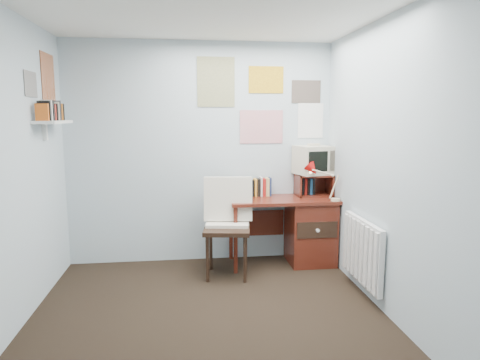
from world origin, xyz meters
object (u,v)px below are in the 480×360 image
object	(u,v)px
desk_lamp	(336,184)
desk_chair	(227,229)
crt_tv	(313,159)
tv_riser	(314,185)
desk	(305,228)
wall_shelf	(53,122)
radiator	(363,251)

from	to	relation	value
desk_lamp	desk_chair	bearing A→B (deg)	166.18
desk_lamp	crt_tv	xyz separation A→B (m)	(-0.16, 0.35, 0.25)
desk_chair	tv_riser	world-z (taller)	tv_riser
desk	wall_shelf	distance (m)	2.87
crt_tv	desk	bearing A→B (deg)	-145.96
radiator	wall_shelf	distance (m)	3.15
desk_chair	desk_lamp	distance (m)	1.28
desk_chair	wall_shelf	bearing A→B (deg)	-168.39
tv_riser	desk_chair	bearing A→B (deg)	-158.37
crt_tv	desk_chair	bearing A→B (deg)	-172.58
tv_riser	wall_shelf	bearing A→B (deg)	-169.68
desk_chair	radiator	distance (m)	1.37
desk_lamp	radiator	size ratio (longest dim) A/B	0.46
desk_chair	desk_lamp	size ratio (longest dim) A/B	2.76
desk	wall_shelf	size ratio (longest dim) A/B	1.94
radiator	tv_riser	bearing A→B (deg)	99.28
desk	desk_chair	world-z (taller)	desk_chair
crt_tv	wall_shelf	xyz separation A→B (m)	(-2.68, -0.51, 0.43)
desk	wall_shelf	world-z (taller)	wall_shelf
desk_lamp	tv_riser	distance (m)	0.37
wall_shelf	desk	bearing A→B (deg)	8.40
desk	wall_shelf	bearing A→B (deg)	-171.60
crt_tv	wall_shelf	world-z (taller)	wall_shelf
tv_riser	crt_tv	distance (m)	0.30
desk_chair	desk_lamp	world-z (taller)	desk_lamp
desk_lamp	desk	bearing A→B (deg)	122.84
desk_lamp	radiator	world-z (taller)	desk_lamp
desk_lamp	radiator	bearing A→B (deg)	-106.27
desk_chair	desk_lamp	bearing A→B (deg)	13.06
desk	crt_tv	xyz separation A→B (m)	(0.11, 0.13, 0.78)
desk_lamp	tv_riser	xyz separation A→B (m)	(-0.15, 0.33, -0.06)
desk	radiator	xyz separation A→B (m)	(0.29, -0.93, 0.01)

